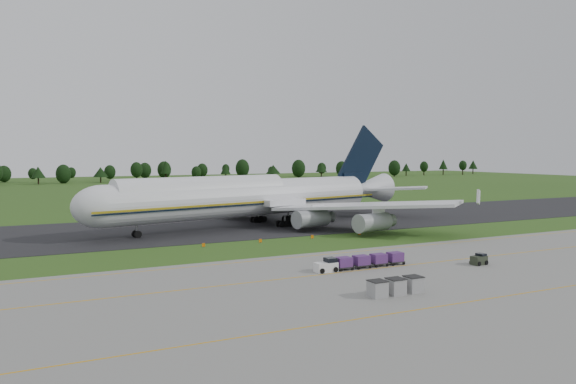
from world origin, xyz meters
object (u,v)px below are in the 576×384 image
aircraft (253,196)px  edge_markers (287,239)px  uld_row (396,286)px  baggage_train (359,262)px  utility_cart (479,260)px

aircraft → edge_markers: bearing=-95.2°
uld_row → edge_markers: bearing=81.1°
baggage_train → edge_markers: size_ratio=0.44×
aircraft → edge_markers: 20.96m
baggage_train → utility_cart: baggage_train is taller
aircraft → baggage_train: aircraft is taller
uld_row → utility_cart: bearing=22.0°
aircraft → baggage_train: size_ratio=5.83×
baggage_train → aircraft: bearing=85.3°
utility_cart → edge_markers: size_ratio=0.08×
utility_cart → uld_row: uld_row is taller
baggage_train → edge_markers: bearing=85.7°
aircraft → uld_row: bearing=-97.7°
aircraft → baggage_train: 46.37m
aircraft → utility_cart: 52.97m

